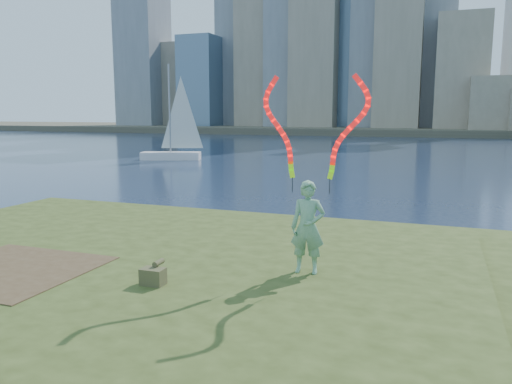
% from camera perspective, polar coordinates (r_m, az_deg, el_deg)
% --- Properties ---
extents(ground, '(320.00, 320.00, 0.00)m').
position_cam_1_polar(ground, '(12.85, -8.51, -9.11)').
color(ground, '#19253F').
rests_on(ground, ground).
extents(grassy_knoll, '(20.00, 18.00, 0.80)m').
position_cam_1_polar(grassy_knoll, '(10.90, -14.43, -10.78)').
color(grassy_knoll, '#344217').
rests_on(grassy_knoll, ground).
extents(dirt_patch, '(3.20, 3.00, 0.02)m').
position_cam_1_polar(dirt_patch, '(11.49, -26.30, -7.94)').
color(dirt_patch, '#47331E').
rests_on(dirt_patch, grassy_knoll).
extents(far_shore, '(320.00, 40.00, 1.20)m').
position_cam_1_polar(far_shore, '(105.91, 17.04, 6.82)').
color(far_shore, '#4E4939').
rests_on(far_shore, ground).
extents(woman_with_ribbons, '(2.14, 0.50, 4.22)m').
position_cam_1_polar(woman_with_ribbons, '(9.92, 6.04, -1.41)').
color(woman_with_ribbons, '#227333').
rests_on(woman_with_ribbons, grassy_knoll).
extents(canvas_bag, '(0.44, 0.51, 0.42)m').
position_cam_1_polar(canvas_bag, '(9.65, -11.64, -9.33)').
color(canvas_bag, '#4A4627').
rests_on(canvas_bag, grassy_knoll).
extents(sailboat, '(5.31, 3.11, 8.07)m').
position_cam_1_polar(sailboat, '(43.38, -9.39, 5.49)').
color(sailboat, silver).
rests_on(sailboat, ground).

